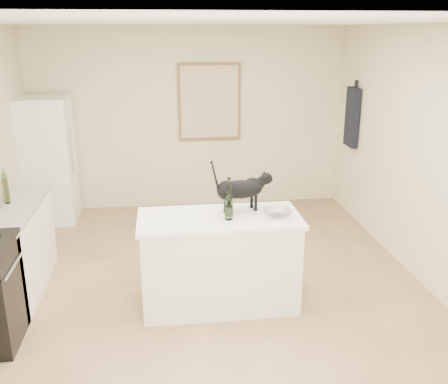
# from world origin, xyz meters

# --- Properties ---
(floor) EXTENTS (5.50, 5.50, 0.00)m
(floor) POSITION_xyz_m (0.00, 0.00, 0.00)
(floor) COLOR tan
(floor) RESTS_ON ground
(ceiling) EXTENTS (5.50, 5.50, 0.00)m
(ceiling) POSITION_xyz_m (0.00, 0.00, 2.60)
(ceiling) COLOR white
(ceiling) RESTS_ON ground
(wall_back) EXTENTS (4.50, 0.00, 4.50)m
(wall_back) POSITION_xyz_m (0.00, 2.75, 1.30)
(wall_back) COLOR beige
(wall_back) RESTS_ON ground
(wall_front) EXTENTS (4.50, 0.00, 4.50)m
(wall_front) POSITION_xyz_m (0.00, -2.75, 1.30)
(wall_front) COLOR beige
(wall_front) RESTS_ON ground
(wall_right) EXTENTS (0.00, 5.50, 5.50)m
(wall_right) POSITION_xyz_m (2.25, 0.00, 1.30)
(wall_right) COLOR beige
(wall_right) RESTS_ON ground
(island_base) EXTENTS (1.44, 0.67, 0.86)m
(island_base) POSITION_xyz_m (0.10, -0.20, 0.43)
(island_base) COLOR white
(island_base) RESTS_ON floor
(island_top) EXTENTS (1.50, 0.70, 0.04)m
(island_top) POSITION_xyz_m (0.10, -0.20, 0.88)
(island_top) COLOR white
(island_top) RESTS_ON island_base
(left_cabinets) EXTENTS (0.60, 1.40, 0.86)m
(left_cabinets) POSITION_xyz_m (-1.95, 0.30, 0.43)
(left_cabinets) COLOR white
(left_cabinets) RESTS_ON floor
(left_countertop) EXTENTS (0.62, 1.44, 0.04)m
(left_countertop) POSITION_xyz_m (-1.95, 0.30, 0.88)
(left_countertop) COLOR gray
(left_countertop) RESTS_ON left_cabinets
(fridge) EXTENTS (0.68, 0.68, 1.70)m
(fridge) POSITION_xyz_m (-1.95, 2.35, 0.85)
(fridge) COLOR white
(fridge) RESTS_ON floor
(artwork_frame) EXTENTS (0.90, 0.03, 1.10)m
(artwork_frame) POSITION_xyz_m (0.30, 2.72, 1.55)
(artwork_frame) COLOR brown
(artwork_frame) RESTS_ON wall_back
(artwork_canvas) EXTENTS (0.82, 0.00, 1.02)m
(artwork_canvas) POSITION_xyz_m (0.30, 2.70, 1.55)
(artwork_canvas) COLOR beige
(artwork_canvas) RESTS_ON wall_back
(hanging_garment) EXTENTS (0.08, 0.34, 0.80)m
(hanging_garment) POSITION_xyz_m (2.19, 2.05, 1.40)
(hanging_garment) COLOR black
(hanging_garment) RESTS_ON wall_right
(black_cat) EXTENTS (0.58, 0.33, 0.39)m
(black_cat) POSITION_xyz_m (0.31, -0.08, 1.10)
(black_cat) COLOR black
(black_cat) RESTS_ON island_top
(wine_bottle) EXTENTS (0.09, 0.09, 0.35)m
(wine_bottle) POSITION_xyz_m (0.18, -0.28, 1.07)
(wine_bottle) COLOR #285321
(wine_bottle) RESTS_ON island_top
(glass_bowl) EXTENTS (0.27, 0.27, 0.06)m
(glass_bowl) POSITION_xyz_m (0.63, -0.26, 0.93)
(glass_bowl) COLOR silver
(glass_bowl) RESTS_ON island_top
(fridge_paper) EXTENTS (0.03, 0.12, 0.16)m
(fridge_paper) POSITION_xyz_m (-1.60, 2.34, 1.35)
(fridge_paper) COLOR silver
(fridge_paper) RESTS_ON fridge
(counter_bottle_cluster) EXTENTS (0.10, 0.28, 0.30)m
(counter_bottle_cluster) POSITION_xyz_m (-1.96, 0.40, 1.04)
(counter_bottle_cluster) COLOR #264A18
(counter_bottle_cluster) RESTS_ON left_countertop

